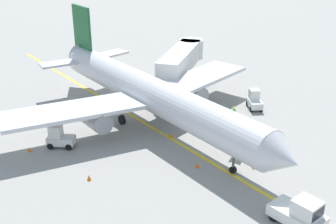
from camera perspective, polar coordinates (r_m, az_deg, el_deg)
name	(u,v)px	position (r m, az deg, el deg)	size (l,w,h in m)	color
ground_plane	(226,169)	(35.29, 7.90, -7.70)	(300.00, 300.00, 0.00)	gray
taxi_line_yellow	(186,147)	(38.35, 2.40, -4.78)	(0.30, 80.00, 0.01)	yellow
airliner	(147,92)	(41.69, -2.82, 2.73)	(28.58, 35.30, 10.10)	silver
jet_bridge	(183,58)	(52.82, 2.03, 7.35)	(11.54, 9.94, 4.85)	silver
pushback_tug	(300,214)	(29.68, 17.47, -13.02)	(2.25, 3.77, 2.20)	silver
baggage_tug_near_wing	(59,137)	(39.26, -14.53, -3.36)	(2.67, 2.54, 2.10)	silver
baggage_tug_by_cargo_door	(254,100)	(47.23, 11.64, 1.55)	(2.33, 2.73, 2.10)	silver
belt_loader_forward_hold	(245,133)	(39.80, 10.36, -2.83)	(5.11, 3.01, 2.59)	silver
ground_crew_marshaller	(234,114)	(43.36, 8.89, -0.27)	(0.36, 0.24, 1.70)	#26262D
safety_cone_nose_left	(89,178)	(34.05, -10.66, -8.73)	(0.36, 0.36, 0.44)	orange
safety_cone_nose_right	(254,166)	(35.72, 11.56, -7.17)	(0.36, 0.36, 0.44)	orange
safety_cone_wingtip_left	(171,135)	(40.05, 0.47, -3.13)	(0.36, 0.36, 0.44)	orange
safety_cone_wingtip_right	(29,149)	(39.48, -18.32, -4.83)	(0.36, 0.36, 0.44)	orange
safety_cone_tail_area	(197,165)	(35.20, 3.99, -7.19)	(0.36, 0.36, 0.44)	orange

